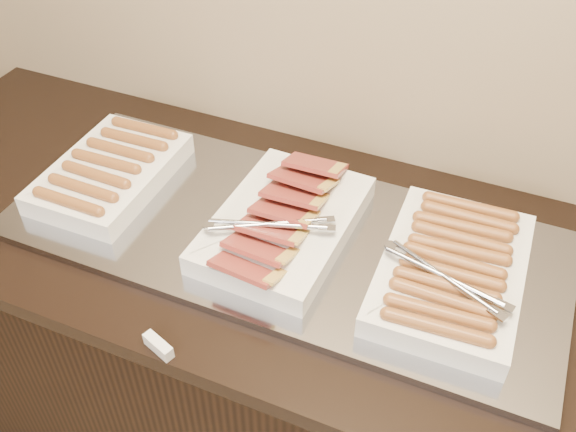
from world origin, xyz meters
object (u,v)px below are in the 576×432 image
(warming_tray, at_px, (282,235))
(dish_center, at_px, (283,222))
(dish_left, at_px, (110,171))
(dish_right, at_px, (452,270))
(counter, at_px, (277,358))

(warming_tray, distance_m, dish_center, 0.04)
(dish_left, height_order, dish_center, dish_center)
(dish_center, distance_m, dish_right, 0.36)
(counter, distance_m, dish_right, 0.63)
(counter, relative_size, dish_center, 4.83)
(warming_tray, bearing_deg, counter, 180.00)
(dish_left, xyz_separation_m, dish_center, (0.44, -0.00, 0.00))
(counter, relative_size, warming_tray, 1.72)
(counter, bearing_deg, dish_center, -8.56)
(dish_left, bearing_deg, warming_tray, -0.55)
(dish_left, bearing_deg, counter, -0.55)
(dish_left, distance_m, dish_center, 0.44)
(warming_tray, distance_m, dish_left, 0.44)
(counter, height_order, dish_center, dish_center)
(dish_center, relative_size, dish_right, 1.04)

